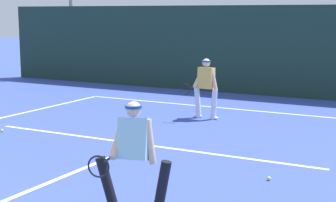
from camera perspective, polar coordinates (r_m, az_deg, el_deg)
court_line_baseline_far at (r=15.64m, az=6.48°, el=-0.79°), size 9.47×0.10×0.01m
court_line_service at (r=11.37m, az=-2.79°, el=-4.60°), size 7.72×0.10×0.01m
court_line_centre at (r=8.99m, az=-13.12°, el=-8.65°), size 0.10×6.40×0.01m
player_near at (r=7.30m, az=-3.69°, el=-5.58°), size 1.08×0.90×1.58m
player_far at (r=13.98m, az=3.99°, el=1.60°), size 0.83×0.86×1.57m
tennis_ball at (r=9.15m, az=10.60°, el=-8.05°), size 0.07×0.07×0.07m
tennis_ball_extra at (r=13.10m, az=-17.12°, el=-3.00°), size 0.07×0.07×0.07m
back_fence_windscreen at (r=18.17m, az=10.02°, el=5.26°), size 21.39×0.12×2.97m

